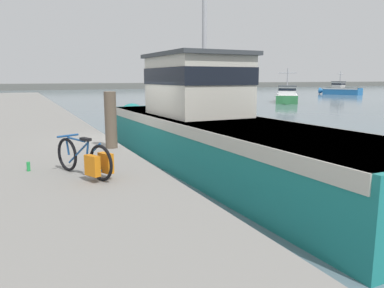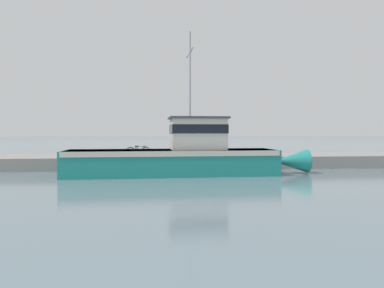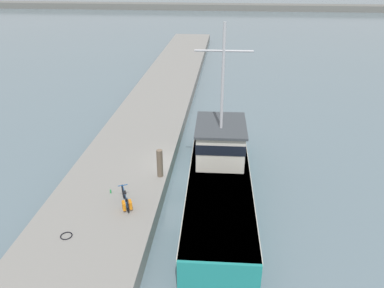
# 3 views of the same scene
# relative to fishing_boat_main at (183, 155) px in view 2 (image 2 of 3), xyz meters

# --- Properties ---
(ground_plane) EXTENTS (320.00, 320.00, 0.00)m
(ground_plane) POSITION_rel_fishing_boat_main_xyz_m (-2.01, 1.03, -1.17)
(ground_plane) COLOR slate
(dock_pier) EXTENTS (5.10, 80.00, 0.82)m
(dock_pier) POSITION_rel_fishing_boat_main_xyz_m (-5.18, 1.03, -0.76)
(dock_pier) COLOR gray
(dock_pier) RESTS_ON ground_plane
(fishing_boat_main) EXTENTS (3.24, 14.31, 8.25)m
(fishing_boat_main) POSITION_rel_fishing_boat_main_xyz_m (0.00, 0.00, 0.00)
(fishing_boat_main) COLOR teal
(fishing_boat_main) RESTS_ON ground_plane
(bicycle_touring) EXTENTS (0.85, 1.62, 0.72)m
(bicycle_touring) POSITION_rel_fishing_boat_main_xyz_m (-4.02, -2.90, -0.02)
(bicycle_touring) COLOR black
(bicycle_touring) RESTS_ON dock_pier
(mooring_post) EXTENTS (0.30, 0.30, 1.45)m
(mooring_post) POSITION_rel_fishing_boat_main_xyz_m (-2.97, -0.17, 0.37)
(mooring_post) COLOR brown
(mooring_post) RESTS_ON dock_pier
(hose_coil) EXTENTS (0.47, 0.47, 0.04)m
(hose_coil) POSITION_rel_fishing_boat_main_xyz_m (-5.86, -5.08, -0.33)
(hose_coil) COLOR black
(hose_coil) RESTS_ON dock_pier
(water_bottle_on_curb) EXTENTS (0.07, 0.07, 0.18)m
(water_bottle_on_curb) POSITION_rel_fishing_boat_main_xyz_m (-5.00, -1.94, -0.26)
(water_bottle_on_curb) COLOR green
(water_bottle_on_curb) RESTS_ON dock_pier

